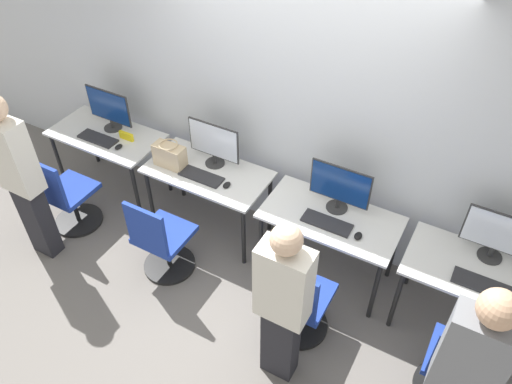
{
  "coord_description": "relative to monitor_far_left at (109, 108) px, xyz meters",
  "views": [
    {
      "loc": [
        1.51,
        -2.59,
        3.63
      ],
      "look_at": [
        0.0,
        0.12,
        0.87
      ],
      "focal_mm": 35.0,
      "sensor_mm": 36.0,
      "label": 1
    }
  ],
  "objects": [
    {
      "name": "mouse_right",
      "position": [
        2.74,
        -0.23,
        -0.22
      ],
      "size": [
        0.06,
        0.09,
        0.03
      ],
      "color": "black",
      "rests_on": "desk_right"
    },
    {
      "name": "mouse_far_left",
      "position": [
        0.28,
        -0.24,
        -0.22
      ],
      "size": [
        0.06,
        0.09,
        0.03
      ],
      "color": "black",
      "rests_on": "desk_far_left"
    },
    {
      "name": "office_chair_right",
      "position": [
        2.51,
        -0.8,
        -0.59
      ],
      "size": [
        0.48,
        0.48,
        0.89
      ],
      "color": "black",
      "rests_on": "ground_plane"
    },
    {
      "name": "keyboard_far_right",
      "position": [
        3.69,
        -0.25,
        -0.22
      ],
      "size": [
        0.42,
        0.15,
        0.02
      ],
      "color": "#262628",
      "rests_on": "desk_far_right"
    },
    {
      "name": "keyboard_right",
      "position": [
        2.46,
        -0.21,
        -0.22
      ],
      "size": [
        0.42,
        0.15,
        0.02
      ],
      "color": "#262628",
      "rests_on": "desk_right"
    },
    {
      "name": "person_right",
      "position": [
        2.53,
        -1.17,
        -0.11
      ],
      "size": [
        0.36,
        0.21,
        1.57
      ],
      "color": "#232328",
      "rests_on": "ground_plane"
    },
    {
      "name": "monitor_right",
      "position": [
        2.46,
        0.01,
        0.0
      ],
      "size": [
        0.52,
        0.18,
        0.44
      ],
      "color": "#2D2D2D",
      "rests_on": "desk_right"
    },
    {
      "name": "monitor_far_left",
      "position": [
        0.0,
        0.0,
        0.0
      ],
      "size": [
        0.52,
        0.18,
        0.44
      ],
      "color": "#2D2D2D",
      "rests_on": "desk_far_left"
    },
    {
      "name": "desk_right",
      "position": [
        2.46,
        -0.12,
        -0.32
      ],
      "size": [
        1.15,
        0.61,
        0.72
      ],
      "color": "silver",
      "rests_on": "ground_plane"
    },
    {
      "name": "office_chair_far_right",
      "position": [
        3.72,
        -0.78,
        -0.59
      ],
      "size": [
        0.48,
        0.48,
        0.89
      ],
      "color": "black",
      "rests_on": "ground_plane"
    },
    {
      "name": "desk_far_right",
      "position": [
        3.69,
        -0.12,
        -0.32
      ],
      "size": [
        1.15,
        0.61,
        0.72
      ],
      "color": "silver",
      "rests_on": "ground_plane"
    },
    {
      "name": "person_far_left",
      "position": [
        0.02,
        -1.14,
        -0.02
      ],
      "size": [
        0.36,
        0.22,
        1.7
      ],
      "color": "#232328",
      "rests_on": "ground_plane"
    },
    {
      "name": "placard_far_left",
      "position": [
        0.25,
        -0.09,
        -0.19
      ],
      "size": [
        0.16,
        0.03,
        0.08
      ],
      "color": "yellow",
      "rests_on": "desk_far_left"
    },
    {
      "name": "office_chair_far_left",
      "position": [
        0.0,
        -0.78,
        -0.59
      ],
      "size": [
        0.48,
        0.48,
        0.89
      ],
      "color": "black",
      "rests_on": "ground_plane"
    },
    {
      "name": "person_far_right",
      "position": [
        3.7,
        -1.14,
        -0.05
      ],
      "size": [
        0.36,
        0.22,
        1.65
      ],
      "color": "#232328",
      "rests_on": "ground_plane"
    },
    {
      "name": "keyboard_far_left",
      "position": [
        -0.0,
        -0.23,
        -0.22
      ],
      "size": [
        0.42,
        0.15,
        0.02
      ],
      "color": "#262628",
      "rests_on": "desk_far_left"
    },
    {
      "name": "mouse_left",
      "position": [
        1.5,
        -0.21,
        -0.22
      ],
      "size": [
        0.06,
        0.09,
        0.03
      ],
      "color": "black",
      "rests_on": "desk_left"
    },
    {
      "name": "desk_left",
      "position": [
        1.23,
        -0.12,
        -0.32
      ],
      "size": [
        1.15,
        0.61,
        0.72
      ],
      "color": "silver",
      "rests_on": "ground_plane"
    },
    {
      "name": "desk_far_left",
      "position": [
        -0.0,
        -0.12,
        -0.32
      ],
      "size": [
        1.15,
        0.61,
        0.72
      ],
      "color": "silver",
      "rests_on": "ground_plane"
    },
    {
      "name": "office_chair_left",
      "position": [
        1.17,
        -0.8,
        -0.59
      ],
      "size": [
        0.48,
        0.48,
        0.89
      ],
      "color": "black",
      "rests_on": "ground_plane"
    },
    {
      "name": "wall_back",
      "position": [
        1.85,
        0.31,
        0.44
      ],
      "size": [
        12.0,
        0.05,
        2.8
      ],
      "color": "silver",
      "rests_on": "ground_plane"
    },
    {
      "name": "monitor_far_right",
      "position": [
        3.69,
        0.07,
        0.0
      ],
      "size": [
        0.52,
        0.18,
        0.44
      ],
      "color": "#2D2D2D",
      "rests_on": "desk_far_right"
    },
    {
      "name": "keyboard_left",
      "position": [
        1.23,
        -0.22,
        -0.22
      ],
      "size": [
        0.42,
        0.15,
        0.02
      ],
      "color": "#262628",
      "rests_on": "desk_left"
    },
    {
      "name": "monitor_left",
      "position": [
        1.23,
        0.02,
        0.0
      ],
      "size": [
        0.52,
        0.18,
        0.44
      ],
      "color": "#2D2D2D",
      "rests_on": "desk_left"
    },
    {
      "name": "handbag",
      "position": [
        0.88,
        -0.21,
        -0.12
      ],
      "size": [
        0.3,
        0.18,
        0.25
      ],
      "color": "tan",
      "rests_on": "desk_left"
    },
    {
      "name": "ground_plane",
      "position": [
        1.85,
        -0.42,
        -0.96
      ],
      "size": [
        20.0,
        20.0,
        0.0
      ],
      "primitive_type": "plane",
      "color": "slate"
    }
  ]
}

